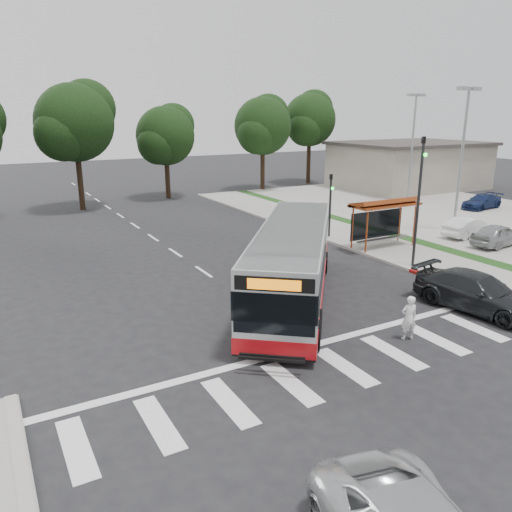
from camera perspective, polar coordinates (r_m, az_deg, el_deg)
ground at (r=19.78m, az=0.95°, el=-6.47°), size 140.00×140.00×0.00m
sidewalk_east at (r=32.10m, az=10.84°, el=2.23°), size 4.00×40.00×0.12m
curb_east at (r=30.87m, az=7.99°, el=1.85°), size 0.30×40.00×0.15m
curb_east_red at (r=24.03m, az=22.45°, el=-3.40°), size 0.32×6.00×0.15m
parking_lot at (r=41.93m, az=21.83°, el=4.58°), size 18.00×36.00×0.10m
commercial_building at (r=54.71m, az=17.05°, el=9.75°), size 14.00×10.00×4.40m
building_roof_cap at (r=54.52m, az=17.25°, el=12.20°), size 14.60×10.60×0.30m
crosswalk_ladder at (r=16.07m, az=10.13°, el=-12.34°), size 18.00×2.60×0.01m
bus_shelter at (r=29.39m, az=14.39°, el=5.32°), size 4.20×1.60×2.86m
traffic_signal_ne_tall at (r=25.80m, az=18.16°, el=7.02°), size 0.18×0.37×6.50m
traffic_signal_ne_short at (r=31.12m, az=8.50°, el=6.46°), size 0.18×0.37×4.00m
lot_light_front at (r=34.88m, az=22.63°, el=12.13°), size 1.90×0.35×9.01m
lot_light_mid at (r=45.99m, az=17.54°, el=13.28°), size 1.90×0.35×9.01m
tree_ne_a at (r=50.63m, az=0.81°, el=14.74°), size 6.16×5.74×9.30m
tree_ne_b at (r=56.07m, az=6.19°, el=15.32°), size 6.16×5.74×10.02m
tree_north_a at (r=42.49m, az=-19.95°, el=14.27°), size 6.60×6.15×10.17m
tree_north_b at (r=46.47m, az=-10.25°, el=13.47°), size 5.72×5.33×8.43m
transit_bus at (r=20.74m, az=4.18°, el=-0.88°), size 9.51×11.01×3.10m
pedestrian at (r=18.06m, az=17.06°, el=-6.76°), size 0.66×0.52×1.59m
dark_sedan at (r=21.62m, az=23.98°, el=-3.83°), size 2.82×5.35×1.48m
parked_car_0 at (r=32.20m, az=25.94°, el=2.18°), size 3.93×1.87×1.30m
parked_car_1 at (r=33.86m, az=23.17°, el=3.07°), size 3.78×1.46×1.23m
parked_car_3 at (r=44.40m, az=24.40°, el=5.70°), size 4.14×2.09×1.15m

